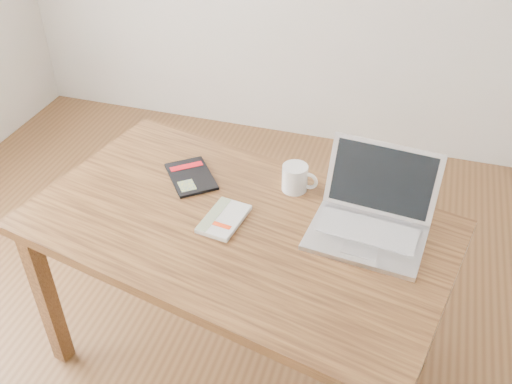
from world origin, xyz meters
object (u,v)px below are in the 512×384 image
(white_guidebook, at_px, (224,219))
(black_guidebook, at_px, (191,176))
(laptop, at_px, (371,217))
(coffee_mug, at_px, (296,178))
(desk, at_px, (238,242))

(white_guidebook, distance_m, black_guidebook, 0.29)
(white_guidebook, height_order, black_guidebook, white_guidebook)
(white_guidebook, xyz_separation_m, black_guidebook, (-0.21, 0.20, -0.00))
(laptop, relative_size, coffee_mug, 3.02)
(black_guidebook, relative_size, laptop, 0.66)
(laptop, distance_m, coffee_mug, 0.33)
(white_guidebook, bearing_deg, black_guidebook, 143.01)
(desk, bearing_deg, laptop, 24.86)
(coffee_mug, bearing_deg, white_guidebook, -122.72)
(black_guidebook, bearing_deg, coffee_mug, -32.08)
(coffee_mug, bearing_deg, black_guidebook, -168.59)
(black_guidebook, xyz_separation_m, laptop, (0.69, -0.10, 0.05))
(desk, height_order, coffee_mug, coffee_mug)
(desk, relative_size, white_guidebook, 7.42)
(black_guidebook, xyz_separation_m, coffee_mug, (0.40, 0.05, 0.05))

